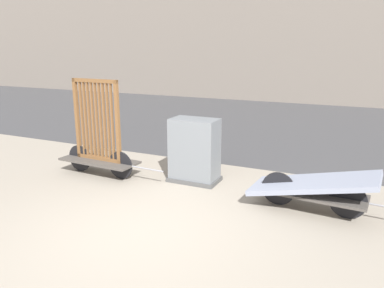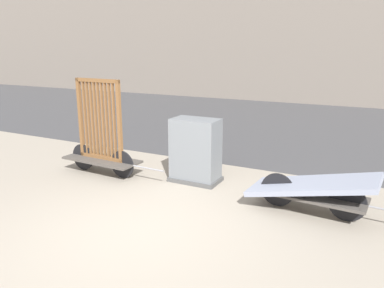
# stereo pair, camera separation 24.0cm
# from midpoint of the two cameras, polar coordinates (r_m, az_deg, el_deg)

# --- Properties ---
(ground_plane) EXTENTS (60.00, 60.00, 0.00)m
(ground_plane) POSITION_cam_midpoint_polar(r_m,az_deg,el_deg) (5.50, -7.40, -13.00)
(ground_plane) COLOR gray
(road_strip) EXTENTS (56.00, 10.49, 0.01)m
(road_strip) POSITION_cam_midpoint_polar(r_m,az_deg,el_deg) (13.28, 14.51, 2.98)
(road_strip) COLOR #424244
(road_strip) RESTS_ON ground_plane
(bike_cart_with_bedframe) EXTENTS (2.36, 0.70, 1.95)m
(bike_cart_with_bedframe) POSITION_cam_midpoint_polar(r_m,az_deg,el_deg) (7.79, -12.84, 0.25)
(bike_cart_with_bedframe) COLOR #4C4742
(bike_cart_with_bedframe) RESTS_ON ground_plane
(bike_cart_with_mattress) EXTENTS (2.51, 0.98, 0.72)m
(bike_cart_with_mattress) POSITION_cam_midpoint_polar(r_m,az_deg,el_deg) (6.17, 18.85, -6.41)
(bike_cart_with_mattress) COLOR #4C4742
(bike_cart_with_mattress) RESTS_ON ground_plane
(utility_cabinet) EXTENTS (0.96, 0.59, 1.24)m
(utility_cabinet) POSITION_cam_midpoint_polar(r_m,az_deg,el_deg) (7.19, 1.49, -1.32)
(utility_cabinet) COLOR #4C4C4C
(utility_cabinet) RESTS_ON ground_plane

